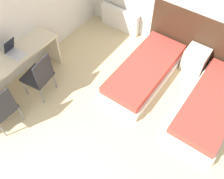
% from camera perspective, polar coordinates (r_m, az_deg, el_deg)
% --- Properties ---
extents(wall_left, '(0.05, 5.55, 2.70)m').
position_cam_1_polar(wall_left, '(4.73, -23.07, 15.74)').
color(wall_left, silver).
rests_on(wall_left, ground_plane).
extents(headboard_panel, '(2.38, 0.03, 1.08)m').
position_cam_1_polar(headboard_panel, '(5.36, 20.30, 10.13)').
color(headboard_panel, '#382316').
rests_on(headboard_panel, ground_plane).
extents(bed_near_window, '(0.88, 2.02, 0.34)m').
position_cam_1_polar(bed_near_window, '(5.04, 7.48, 4.18)').
color(bed_near_window, silver).
rests_on(bed_near_window, ground_plane).
extents(bed_near_door, '(0.88, 2.02, 0.34)m').
position_cam_1_polar(bed_near_door, '(4.84, 21.73, -3.36)').
color(bed_near_door, silver).
rests_on(bed_near_door, ground_plane).
extents(nightstand, '(0.44, 0.40, 0.49)m').
position_cam_1_polar(nightstand, '(5.38, 18.50, 6.57)').
color(nightstand, beige).
rests_on(nightstand, ground_plane).
extents(radiator, '(0.98, 0.12, 0.54)m').
position_cam_1_polar(radiator, '(6.05, 1.81, 15.75)').
color(radiator, silver).
rests_on(radiator, ground_plane).
extents(desk, '(0.51, 2.44, 0.77)m').
position_cam_1_polar(desk, '(4.76, -24.25, 3.23)').
color(desk, beige).
rests_on(desk, ground_plane).
extents(chair_near_laptop, '(0.51, 0.51, 0.95)m').
position_cam_1_polar(chair_near_laptop, '(4.65, -16.26, 3.18)').
color(chair_near_laptop, '#232328').
rests_on(chair_near_laptop, ground_plane).
extents(chair_near_notebook, '(0.47, 0.47, 0.95)m').
position_cam_1_polar(chair_near_notebook, '(4.43, -24.08, -3.87)').
color(chair_near_notebook, '#232328').
rests_on(chair_near_notebook, ground_plane).
extents(laptop, '(0.34, 0.24, 0.31)m').
position_cam_1_polar(laptop, '(4.75, -21.61, 8.13)').
color(laptop, silver).
rests_on(laptop, desk).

